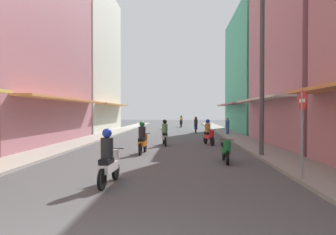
# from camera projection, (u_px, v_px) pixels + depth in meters

# --- Properties ---
(ground_plane) EXTENTS (108.69, 108.69, 0.00)m
(ground_plane) POSITION_uv_depth(u_px,v_px,m) (167.00, 137.00, 24.09)
(ground_plane) COLOR #4C4C4F
(sidewalk_left) EXTENTS (1.94, 57.40, 0.12)m
(sidewalk_left) POSITION_uv_depth(u_px,v_px,m) (100.00, 136.00, 24.35)
(sidewalk_left) COLOR #ADA89E
(sidewalk_left) RESTS_ON ground
(sidewalk_right) EXTENTS (1.94, 57.40, 0.12)m
(sidewalk_right) POSITION_uv_depth(u_px,v_px,m) (236.00, 137.00, 23.83)
(sidewalk_right) COLOR gray
(sidewalk_right) RESTS_ON ground
(building_left_mid) EXTENTS (7.05, 12.75, 16.32)m
(building_left_mid) POSITION_uv_depth(u_px,v_px,m) (14.00, 15.00, 19.06)
(building_left_mid) COLOR #B7727F
(building_left_mid) RESTS_ON ground
(building_left_far) EXTENTS (7.05, 11.64, 14.80)m
(building_left_far) POSITION_uv_depth(u_px,v_px,m) (81.00, 61.00, 31.79)
(building_left_far) COLOR silver
(building_left_far) RESTS_ON ground
(building_right_mid) EXTENTS (7.05, 10.59, 13.33)m
(building_right_mid) POSITION_uv_depth(u_px,v_px,m) (318.00, 35.00, 18.29)
(building_right_mid) COLOR #B7727F
(building_right_mid) RESTS_ON ground
(building_right_far) EXTENTS (7.05, 12.37, 11.98)m
(building_right_far) POSITION_uv_depth(u_px,v_px,m) (264.00, 73.00, 30.56)
(building_right_far) COLOR #4CB28C
(building_right_far) RESTS_ON ground
(motorbike_green) EXTENTS (0.55, 1.81, 0.96)m
(motorbike_green) POSITION_uv_depth(u_px,v_px,m) (226.00, 150.00, 12.10)
(motorbike_green) COLOR black
(motorbike_green) RESTS_ON ground
(motorbike_blue) EXTENTS (0.55, 1.81, 1.58)m
(motorbike_blue) POSITION_uv_depth(u_px,v_px,m) (196.00, 126.00, 29.36)
(motorbike_blue) COLOR black
(motorbike_blue) RESTS_ON ground
(motorbike_red) EXTENTS (0.67, 1.77, 1.58)m
(motorbike_red) POSITION_uv_depth(u_px,v_px,m) (209.00, 133.00, 18.70)
(motorbike_red) COLOR black
(motorbike_red) RESTS_ON ground
(motorbike_black) EXTENTS (0.55, 1.81, 1.58)m
(motorbike_black) POSITION_uv_depth(u_px,v_px,m) (181.00, 122.00, 40.27)
(motorbike_black) COLOR black
(motorbike_black) RESTS_ON ground
(motorbike_orange) EXTENTS (0.55, 1.81, 1.58)m
(motorbike_orange) POSITION_uv_depth(u_px,v_px,m) (143.00, 139.00, 14.71)
(motorbike_orange) COLOR black
(motorbike_orange) RESTS_ON ground
(motorbike_silver) EXTENTS (0.56, 1.80, 1.58)m
(motorbike_silver) POSITION_uv_depth(u_px,v_px,m) (165.00, 134.00, 18.40)
(motorbike_silver) COLOR black
(motorbike_silver) RESTS_ON ground
(motorbike_white) EXTENTS (0.55, 1.81, 1.58)m
(motorbike_white) POSITION_uv_depth(u_px,v_px,m) (109.00, 160.00, 8.40)
(motorbike_white) COLOR black
(motorbike_white) RESTS_ON ground
(pedestrian_midway) EXTENTS (0.34, 0.34, 1.56)m
(pedestrian_midway) POSITION_uv_depth(u_px,v_px,m) (227.00, 126.00, 26.23)
(pedestrian_midway) COLOR #334C8C
(pedestrian_midway) RESTS_ON ground
(utility_pole) EXTENTS (0.20, 1.20, 7.98)m
(utility_pole) POSITION_uv_depth(u_px,v_px,m) (262.00, 66.00, 13.43)
(utility_pole) COLOR #4C4C4F
(utility_pole) RESTS_ON ground
(street_sign_no_entry) EXTENTS (0.07, 0.60, 2.65)m
(street_sign_no_entry) POSITION_uv_depth(u_px,v_px,m) (302.00, 123.00, 8.67)
(street_sign_no_entry) COLOR gray
(street_sign_no_entry) RESTS_ON ground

